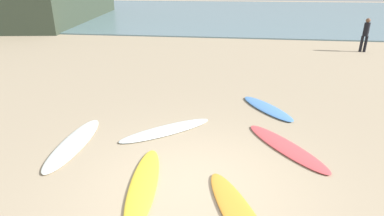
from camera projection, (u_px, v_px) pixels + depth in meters
ground_plane at (194, 185)px, 5.66m from camera, size 120.00×120.00×0.00m
ocean_water at (234, 11)px, 38.60m from camera, size 120.00×40.00×0.08m
surfboard_0 at (166, 130)px, 7.69m from camera, size 2.22×2.00×0.07m
surfboard_1 at (143, 184)px, 5.63m from camera, size 0.81×2.50×0.07m
surfboard_2 at (286, 147)px, 6.92m from camera, size 1.86×2.32×0.06m
surfboard_3 at (74, 143)px, 7.07m from camera, size 0.69×2.56×0.07m
surfboard_4 at (267, 108)px, 9.01m from camera, size 1.63×2.08×0.08m
beachgoer_near at (366, 33)px, 16.06m from camera, size 0.34×0.30×1.71m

